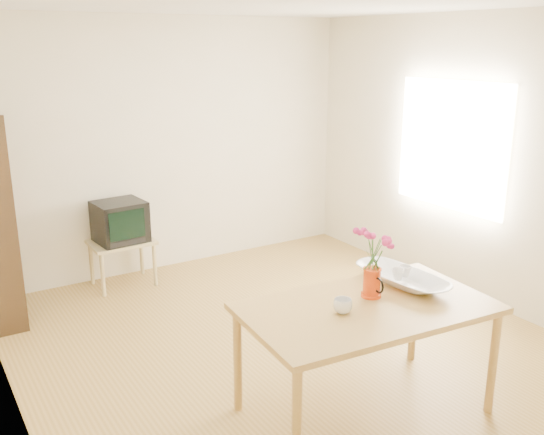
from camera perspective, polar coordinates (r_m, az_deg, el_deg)
room at (r=4.48m, az=2.33°, el=2.87°), size 4.50×4.50×4.50m
table at (r=3.90m, az=8.94°, el=-9.11°), size 1.64×1.02×0.75m
tv_stand at (r=6.14m, az=-13.96°, el=-2.79°), size 0.60×0.45×0.46m
pitcher at (r=3.96m, az=9.33°, el=-6.15°), size 0.13×0.21×0.20m
flowers at (r=3.88m, az=9.52°, el=-2.70°), size 0.22×0.22×0.31m
mug at (r=3.73m, az=6.68°, el=-8.27°), size 0.14×0.14×0.09m
bowl at (r=4.16m, az=12.27°, el=-3.24°), size 0.51×0.51×0.45m
teacup_a at (r=4.15m, az=11.83°, el=-3.92°), size 0.08×0.08×0.07m
teacup_b at (r=4.22m, az=12.49°, el=-3.63°), size 0.08×0.08×0.06m
television at (r=6.07m, az=-14.17°, el=-0.29°), size 0.49×0.46×0.40m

